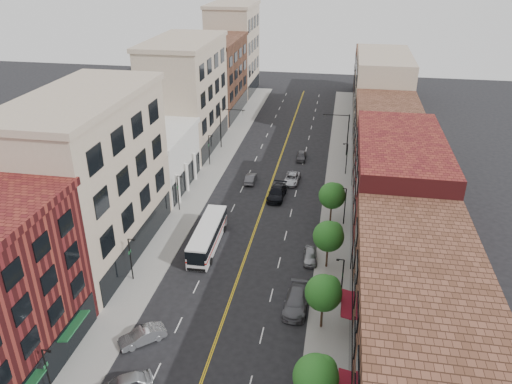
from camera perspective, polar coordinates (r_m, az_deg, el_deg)
The scene contains 34 objects.
ground at distance 46.99m, azimuth -4.80°, elevation -17.05°, with size 220.00×220.00×0.00m, color black.
sidewalk_left at distance 77.63m, azimuth -5.54°, elevation 1.65°, with size 4.00×110.00×0.15m, color gray.
sidewalk_right at distance 75.10m, azimuth 9.35°, elevation 0.53°, with size 4.00×110.00×0.15m, color gray.
bldg_l_tanoffice at distance 57.92m, azimuth -18.35°, elevation 1.24°, with size 10.00×22.00×18.00m, color tan.
bldg_l_white at distance 74.75m, azimuth -11.66°, elevation 3.50°, with size 10.00×14.00×8.00m, color silver.
bldg_l_far_a at distance 88.29m, azimuth -8.03°, elevation 10.73°, with size 10.00×20.00×18.00m, color tan.
bldg_l_far_b at distance 107.26m, azimuth -4.73°, elevation 12.80°, with size 10.00×20.00×15.00m, color #543121.
bldg_l_far_c at distance 123.87m, azimuth -2.63°, elevation 15.84°, with size 10.00×16.00×20.00m, color tan.
bldg_r_near at distance 43.27m, azimuth 18.02°, elevation -14.18°, with size 10.00×26.00×10.00m, color #543121.
bldg_r_mid at distance 63.06m, azimuth 15.80°, elevation 0.65°, with size 10.00×22.00×12.00m, color #581718.
bldg_r_far_a at distance 82.84m, azimuth 14.66°, elevation 6.18°, with size 10.00×20.00×10.00m, color #543121.
bldg_r_far_b at distance 102.33m, azimuth 14.13°, elevation 11.17°, with size 10.00×22.00×14.00m, color tan.
bldg_r_far_c at distance 122.09m, azimuth 13.61°, elevation 12.85°, with size 10.00×18.00×11.00m, color #543121.
tree_r_0 at distance 38.88m, azimuth 7.00°, elevation -20.11°, with size 3.40×3.40×5.59m.
tree_r_1 at distance 46.39m, azimuth 7.83°, elevation -11.23°, with size 3.40×3.40×5.59m.
tree_r_2 at distance 54.70m, azimuth 8.38°, elevation -4.92°, with size 3.40×3.40×5.59m.
tree_r_3 at distance 63.50m, azimuth 8.78°, elevation -0.32°, with size 3.40×3.40×5.59m.
lamp_l_0 at distance 43.53m, azimuth -22.70°, elevation -18.40°, with size 0.81×0.55×5.05m.
lamp_l_1 at distance 54.30m, azimuth -14.12°, elevation -7.19°, with size 0.81×0.55×5.05m.
lamp_l_2 at distance 67.19m, azimuth -8.86°, elevation 0.12°, with size 0.81×0.55×5.05m.
lamp_l_3 at distance 81.20m, azimuth -5.36°, elevation 5.00°, with size 0.81×0.55×5.05m.
lamp_r_1 at distance 50.26m, azimuth 9.79°, elevation -9.72°, with size 0.81×0.55×5.05m.
lamp_r_2 at distance 63.97m, azimuth 10.10°, elevation -1.38°, with size 0.81×0.55×5.05m.
lamp_r_3 at distance 78.55m, azimuth 10.30°, elevation 3.94°, with size 0.81×0.55×5.05m.
signal_mast_left at distance 87.76m, azimuth -3.62°, elevation 7.86°, with size 4.49×0.18×7.20m.
signal_mast_right at distance 85.47m, azimuth 10.00°, elevation 7.01°, with size 4.49×0.18×7.20m.
city_bus at distance 59.32m, azimuth -5.56°, elevation -4.90°, with size 2.81×10.94×2.80m.
car_angle_b at distance 47.79m, azimuth -12.86°, elevation -15.74°, with size 1.47×4.22×1.39m, color #A5A7AC.
car_parked_mid at distance 50.40m, azimuth 4.63°, elevation -12.35°, with size 2.22×5.47×1.59m, color #545459.
car_parked_far at distance 57.43m, azimuth 6.21°, elevation -7.25°, with size 1.50×3.73×1.27m, color gray.
car_lane_behind at distance 75.64m, azimuth -0.62°, elevation 1.58°, with size 1.37×3.94×1.30m, color #47474B.
car_lane_a at distance 70.85m, azimuth 2.41°, elevation -0.10°, with size 2.23×5.48×1.59m, color black.
car_lane_b at distance 75.74m, azimuth 4.12°, elevation 1.54°, with size 2.18×4.73×1.31m, color #AFB0B7.
car_lane_c at distance 84.29m, azimuth 5.21°, elevation 4.14°, with size 1.57×3.90×1.33m, color #434347.
Camera 1 is at (9.66, -32.94, 32.09)m, focal length 35.00 mm.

